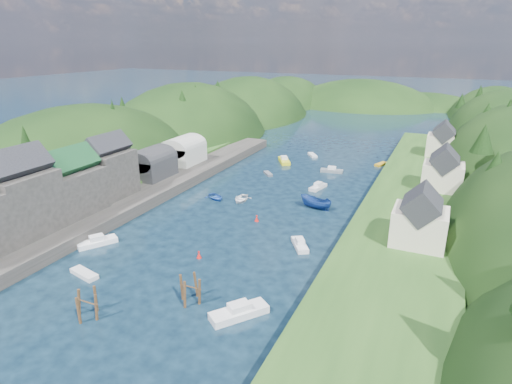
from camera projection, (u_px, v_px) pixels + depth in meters
The scene contains 15 objects.
ground at pixel (297, 179), 94.06m from camera, with size 600.00×600.00×0.00m, color black.
hillside_left at pixel (188, 163), 135.73m from camera, with size 44.00×245.56×52.00m.
far_hills at pixel (385, 128), 203.60m from camera, with size 103.00×68.00×44.00m.
hill_trees at pixel (319, 118), 103.17m from camera, with size 92.71×143.74×12.21m.
quay_left at pixel (117, 203), 77.33m from camera, with size 12.00×110.00×2.00m, color #2D2B28.
terrace_left_grass at pixel (88, 196), 79.97m from camera, with size 12.00×110.00×2.50m, color #234719.
quayside_buildings at pixel (40, 193), 64.39m from camera, with size 8.00×35.84×12.90m.
boat_sheds at pixel (168, 155), 92.98m from camera, with size 7.00×21.00×7.50m.
terrace_right at pixel (413, 206), 75.33m from camera, with size 16.00×120.00×2.40m, color #234719.
right_bank_cottages at pixel (437, 170), 79.76m from camera, with size 9.00×59.24×8.41m.
piling_cluster_near at pixel (88, 307), 46.67m from camera, with size 2.99×2.82×3.70m.
piling_cluster_far at pixel (191, 291), 49.32m from camera, with size 2.87×2.71×3.91m.
channel_buoy_near at pixel (199, 255), 59.60m from camera, with size 0.70×0.70×1.10m.
channel_buoy_far at pixel (257, 219), 71.80m from camera, with size 0.70×0.70×1.10m.
moored_boats at pixel (233, 222), 69.96m from camera, with size 35.16×91.33×2.37m.
Camera 1 is at (28.77, -35.36, 28.71)m, focal length 30.00 mm.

